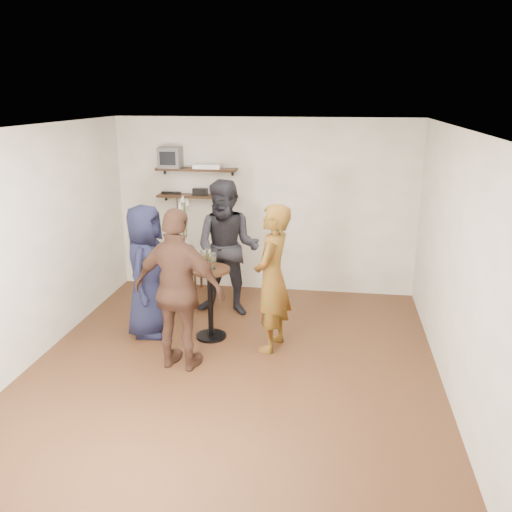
{
  "coord_description": "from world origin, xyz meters",
  "views": [
    {
      "loc": [
        1.06,
        -5.4,
        2.93
      ],
      "look_at": [
        0.19,
        0.4,
        1.16
      ],
      "focal_mm": 38.0,
      "sensor_mm": 36.0,
      "label": 1
    }
  ],
  "objects_px": {
    "drinks_table": "(210,293)",
    "person_plaid": "(272,278)",
    "side_table": "(186,262)",
    "radio": "(200,192)",
    "person_navy": "(146,271)",
    "crt_monitor": "(171,157)",
    "dvd_deck": "(208,166)",
    "person_brown": "(179,291)",
    "person_dark": "(227,249)"
  },
  "relations": [
    {
      "from": "dvd_deck",
      "to": "person_navy",
      "type": "xyz_separation_m",
      "value": [
        -0.39,
        -1.74,
        -1.07
      ]
    },
    {
      "from": "dvd_deck",
      "to": "person_dark",
      "type": "height_order",
      "value": "dvd_deck"
    },
    {
      "from": "person_brown",
      "to": "person_dark",
      "type": "bearing_deg",
      "value": -86.77
    },
    {
      "from": "crt_monitor",
      "to": "radio",
      "type": "bearing_deg",
      "value": 0.0
    },
    {
      "from": "radio",
      "to": "person_plaid",
      "type": "bearing_deg",
      "value": -55.31
    },
    {
      "from": "dvd_deck",
      "to": "person_brown",
      "type": "height_order",
      "value": "dvd_deck"
    },
    {
      "from": "drinks_table",
      "to": "dvd_deck",
      "type": "bearing_deg",
      "value": 103.33
    },
    {
      "from": "side_table",
      "to": "person_plaid",
      "type": "height_order",
      "value": "person_plaid"
    },
    {
      "from": "side_table",
      "to": "person_brown",
      "type": "distance_m",
      "value": 2.46
    },
    {
      "from": "person_plaid",
      "to": "person_navy",
      "type": "height_order",
      "value": "person_plaid"
    },
    {
      "from": "dvd_deck",
      "to": "person_navy",
      "type": "relative_size",
      "value": 0.24
    },
    {
      "from": "crt_monitor",
      "to": "drinks_table",
      "type": "distance_m",
      "value": 2.45
    },
    {
      "from": "crt_monitor",
      "to": "radio",
      "type": "height_order",
      "value": "crt_monitor"
    },
    {
      "from": "crt_monitor",
      "to": "dvd_deck",
      "type": "height_order",
      "value": "crt_monitor"
    },
    {
      "from": "person_navy",
      "to": "person_brown",
      "type": "height_order",
      "value": "person_brown"
    },
    {
      "from": "person_plaid",
      "to": "person_brown",
      "type": "height_order",
      "value": "person_brown"
    },
    {
      "from": "drinks_table",
      "to": "person_plaid",
      "type": "bearing_deg",
      "value": -12.08
    },
    {
      "from": "person_dark",
      "to": "person_brown",
      "type": "relative_size",
      "value": 1.03
    },
    {
      "from": "crt_monitor",
      "to": "person_plaid",
      "type": "relative_size",
      "value": 0.18
    },
    {
      "from": "crt_monitor",
      "to": "person_navy",
      "type": "xyz_separation_m",
      "value": [
        0.17,
        -1.74,
        -1.19
      ]
    },
    {
      "from": "crt_monitor",
      "to": "drinks_table",
      "type": "height_order",
      "value": "crt_monitor"
    },
    {
      "from": "person_plaid",
      "to": "person_brown",
      "type": "distance_m",
      "value": 1.11
    },
    {
      "from": "radio",
      "to": "side_table",
      "type": "distance_m",
      "value": 1.1
    },
    {
      "from": "drinks_table",
      "to": "person_navy",
      "type": "height_order",
      "value": "person_navy"
    },
    {
      "from": "person_plaid",
      "to": "side_table",
      "type": "bearing_deg",
      "value": -126.47
    },
    {
      "from": "radio",
      "to": "person_dark",
      "type": "bearing_deg",
      "value": -57.62
    },
    {
      "from": "dvd_deck",
      "to": "person_plaid",
      "type": "xyz_separation_m",
      "value": [
        1.19,
        -1.9,
        -1.02
      ]
    },
    {
      "from": "dvd_deck",
      "to": "side_table",
      "type": "bearing_deg",
      "value": -152.39
    },
    {
      "from": "person_navy",
      "to": "drinks_table",
      "type": "bearing_deg",
      "value": -90.0
    },
    {
      "from": "person_dark",
      "to": "person_navy",
      "type": "bearing_deg",
      "value": -132.9
    },
    {
      "from": "person_dark",
      "to": "person_brown",
      "type": "distance_m",
      "value": 1.59
    },
    {
      "from": "drinks_table",
      "to": "person_plaid",
      "type": "xyz_separation_m",
      "value": [
        0.78,
        -0.17,
        0.29
      ]
    },
    {
      "from": "dvd_deck",
      "to": "person_plaid",
      "type": "distance_m",
      "value": 2.47
    },
    {
      "from": "side_table",
      "to": "drinks_table",
      "type": "bearing_deg",
      "value": -64.46
    },
    {
      "from": "dvd_deck",
      "to": "radio",
      "type": "bearing_deg",
      "value": 180.0
    },
    {
      "from": "crt_monitor",
      "to": "person_navy",
      "type": "relative_size",
      "value": 0.19
    },
    {
      "from": "crt_monitor",
      "to": "dvd_deck",
      "type": "bearing_deg",
      "value": 0.0
    },
    {
      "from": "person_plaid",
      "to": "radio",
      "type": "bearing_deg",
      "value": -133.23
    },
    {
      "from": "side_table",
      "to": "person_dark",
      "type": "xyz_separation_m",
      "value": [
        0.81,
        -0.77,
        0.47
      ]
    },
    {
      "from": "side_table",
      "to": "radio",
      "type": "bearing_deg",
      "value": 39.98
    },
    {
      "from": "crt_monitor",
      "to": "person_plaid",
      "type": "xyz_separation_m",
      "value": [
        1.75,
        -1.9,
        -1.14
      ]
    },
    {
      "from": "radio",
      "to": "person_dark",
      "type": "distance_m",
      "value": 1.26
    },
    {
      "from": "radio",
      "to": "person_navy",
      "type": "relative_size",
      "value": 0.13
    },
    {
      "from": "side_table",
      "to": "person_navy",
      "type": "relative_size",
      "value": 0.34
    },
    {
      "from": "crt_monitor",
      "to": "radio",
      "type": "relative_size",
      "value": 1.45
    },
    {
      "from": "dvd_deck",
      "to": "person_brown",
      "type": "relative_size",
      "value": 0.22
    },
    {
      "from": "crt_monitor",
      "to": "person_brown",
      "type": "bearing_deg",
      "value": -71.92
    },
    {
      "from": "side_table",
      "to": "person_navy",
      "type": "height_order",
      "value": "person_navy"
    },
    {
      "from": "side_table",
      "to": "person_plaid",
      "type": "bearing_deg",
      "value": -48.56
    },
    {
      "from": "person_navy",
      "to": "person_brown",
      "type": "relative_size",
      "value": 0.93
    }
  ]
}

